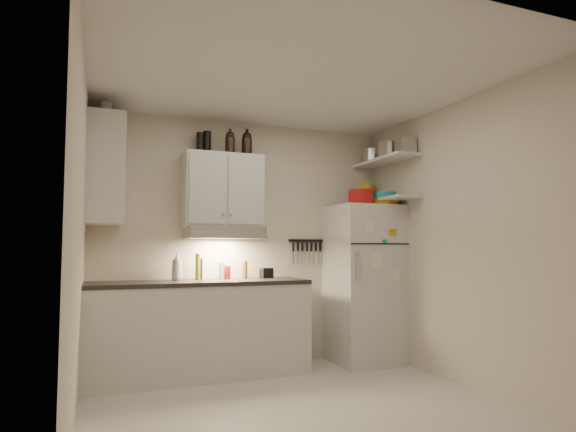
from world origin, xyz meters
name	(u,v)px	position (x,y,z in m)	size (l,w,h in m)	color
floor	(301,410)	(0.00, 0.00, -0.01)	(3.20, 3.00, 0.02)	beige
ceiling	(300,77)	(0.00, 0.00, 2.61)	(3.20, 3.00, 0.02)	silver
back_wall	(246,242)	(0.00, 1.51, 1.30)	(3.20, 0.02, 2.60)	beige
left_wall	(77,238)	(-1.61, 0.00, 1.30)	(0.02, 3.00, 2.60)	beige
right_wall	(463,241)	(1.61, 0.00, 1.30)	(0.02, 3.00, 2.60)	beige
base_cabinet	(199,331)	(-0.55, 1.20, 0.44)	(2.10, 0.60, 0.88)	silver
countertop	(200,283)	(-0.55, 1.20, 0.90)	(2.10, 0.62, 0.04)	#292523
upper_cabinet	(223,191)	(-0.30, 1.33, 1.83)	(0.80, 0.33, 0.75)	silver
side_cabinet	(105,170)	(-1.44, 1.20, 1.95)	(0.33, 0.55, 1.00)	silver
range_hood	(224,233)	(-0.30, 1.27, 1.39)	(0.76, 0.46, 0.12)	silver
fridge	(364,283)	(1.25, 1.16, 0.85)	(0.70, 0.68, 1.70)	silver
shelf_hi	(385,161)	(1.45, 1.02, 2.20)	(0.30, 0.95, 0.03)	silver
shelf_lo	(385,200)	(1.45, 1.02, 1.76)	(0.30, 0.95, 0.03)	silver
knife_strip	(306,241)	(0.70, 1.49, 1.32)	(0.42, 0.02, 0.03)	black
dutch_oven	(361,198)	(1.15, 1.04, 1.78)	(0.28, 0.28, 0.16)	#A11212
book_stack	(384,201)	(1.39, 0.97, 1.74)	(0.20, 0.25, 0.08)	#B88E17
spice_jar	(368,200)	(1.24, 1.04, 1.76)	(0.07, 0.07, 0.11)	silver
stock_pot	(372,158)	(1.51, 1.38, 2.31)	(0.25, 0.25, 0.18)	silver
tin_a	(389,150)	(1.43, 0.91, 2.30)	(0.17, 0.15, 0.17)	#AAAAAD
tin_b	(406,147)	(1.51, 0.71, 2.30)	(0.17, 0.17, 0.17)	#AAAAAD
bowl_teal	(369,198)	(1.46, 1.39, 1.83)	(0.26, 0.26, 0.10)	teal
bowl_orange	(366,191)	(1.48, 1.47, 1.91)	(0.21, 0.21, 0.06)	#C27712
bowl_yellow	(366,187)	(1.48, 1.47, 1.97)	(0.16, 0.16, 0.05)	gold
plates	(384,196)	(1.41, 0.99, 1.81)	(0.27, 0.27, 0.07)	teal
growler_a	(230,142)	(-0.25, 1.26, 2.32)	(0.10, 0.10, 0.24)	black
growler_b	(247,144)	(-0.05, 1.31, 2.33)	(0.11, 0.11, 0.26)	black
thermos_a	(207,143)	(-0.46, 1.40, 2.32)	(0.08, 0.08, 0.24)	black
thermos_b	(200,143)	(-0.53, 1.38, 2.31)	(0.08, 0.08, 0.22)	black
side_jar	(106,110)	(-1.45, 1.22, 2.52)	(0.11, 0.11, 0.14)	silver
soap_bottle	(177,265)	(-0.75, 1.32, 1.07)	(0.12, 0.12, 0.31)	silver
pepper_mill	(245,270)	(-0.06, 1.35, 1.01)	(0.06, 0.06, 0.18)	brown
oil_bottle	(198,267)	(-0.55, 1.31, 1.05)	(0.05, 0.05, 0.26)	#636D1B
vinegar_bottle	(200,269)	(-0.52, 1.34, 1.03)	(0.04, 0.04, 0.21)	black
clear_bottle	(222,271)	(-0.32, 1.29, 1.00)	(0.06, 0.06, 0.17)	silver
red_jar	(227,272)	(-0.25, 1.34, 0.99)	(0.07, 0.07, 0.13)	#A11212
caddy	(266,273)	(0.18, 1.33, 0.97)	(0.12, 0.09, 0.11)	black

